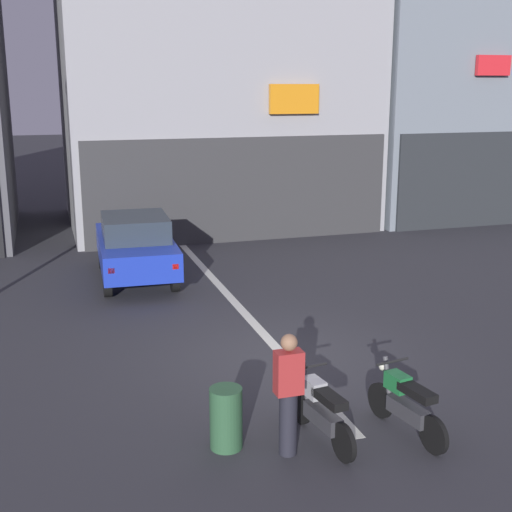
# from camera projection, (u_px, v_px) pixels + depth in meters

# --- Properties ---
(ground_plane) EXTENTS (120.00, 120.00, 0.00)m
(ground_plane) POSITION_uv_depth(u_px,v_px,m) (286.00, 358.00, 12.23)
(ground_plane) COLOR #333338
(lane_centre_line) EXTENTS (0.20, 18.00, 0.01)m
(lane_centre_line) POSITION_uv_depth(u_px,v_px,m) (208.00, 273.00, 17.79)
(lane_centre_line) COLOR silver
(lane_centre_line) RESTS_ON ground
(building_mid_block) EXTENTS (9.93, 7.61, 13.05)m
(building_mid_block) POSITION_uv_depth(u_px,v_px,m) (210.00, 31.00, 23.31)
(building_mid_block) COLOR #9E9EA3
(building_mid_block) RESTS_ON ground
(building_far_right) EXTENTS (10.48, 7.94, 12.89)m
(building_far_right) POSITION_uv_depth(u_px,v_px,m) (472.00, 39.00, 26.31)
(building_far_right) COLOR gray
(building_far_right) RESTS_ON ground
(car_blue_crossing_near) EXTENTS (1.94, 4.17, 1.64)m
(car_blue_crossing_near) POSITION_uv_depth(u_px,v_px,m) (135.00, 245.00, 16.98)
(car_blue_crossing_near) COLOR black
(car_blue_crossing_near) RESTS_ON ground
(motorcycle_silver_row_leftmost) EXTENTS (0.55, 1.66, 0.98)m
(motorcycle_silver_row_leftmost) POSITION_uv_depth(u_px,v_px,m) (321.00, 410.00, 9.30)
(motorcycle_silver_row_leftmost) COLOR black
(motorcycle_silver_row_leftmost) RESTS_ON ground
(motorcycle_green_row_left_mid) EXTENTS (0.55, 1.66, 0.98)m
(motorcycle_green_row_left_mid) POSITION_uv_depth(u_px,v_px,m) (406.00, 403.00, 9.49)
(motorcycle_green_row_left_mid) COLOR black
(motorcycle_green_row_left_mid) RESTS_ON ground
(person_by_motorcycles) EXTENTS (0.36, 0.24, 1.67)m
(person_by_motorcycles) POSITION_uv_depth(u_px,v_px,m) (288.00, 394.00, 8.88)
(person_by_motorcycles) COLOR #23232D
(person_by_motorcycles) RESTS_ON ground
(trash_bin) EXTENTS (0.44, 0.44, 0.85)m
(trash_bin) POSITION_uv_depth(u_px,v_px,m) (226.00, 418.00, 9.14)
(trash_bin) COLOR #2D5938
(trash_bin) RESTS_ON ground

